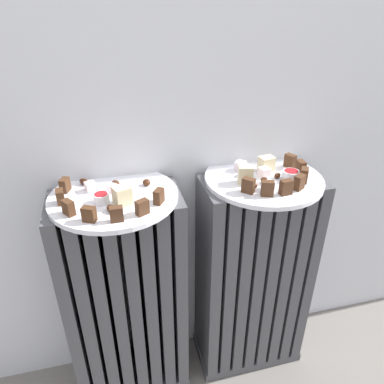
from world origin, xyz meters
TOP-DOWN VIEW (x-y plane):
  - radiator_left at (-0.19, 0.28)m, footprint 0.34×0.17m
  - radiator_right at (0.19, 0.28)m, footprint 0.34×0.17m
  - plate_left at (-0.19, 0.28)m, footprint 0.31×0.31m
  - plate_right at (0.19, 0.28)m, footprint 0.31×0.31m
  - dark_cake_slice_left_0 at (-0.31, 0.32)m, footprint 0.03×0.03m
  - dark_cake_slice_left_1 at (-0.31, 0.27)m, footprint 0.02×0.03m
  - dark_cake_slice_left_2 at (-0.29, 0.21)m, footprint 0.03×0.03m
  - dark_cake_slice_left_3 at (-0.25, 0.17)m, footprint 0.03×0.03m
  - dark_cake_slice_left_4 at (-0.19, 0.16)m, footprint 0.03×0.02m
  - dark_cake_slice_left_5 at (-0.14, 0.17)m, footprint 0.03×0.03m
  - dark_cake_slice_left_6 at (-0.09, 0.21)m, footprint 0.03×0.03m
  - marble_cake_slice_left_0 at (-0.18, 0.23)m, footprint 0.05×0.04m
  - turkish_delight_left_0 at (-0.20, 0.29)m, footprint 0.03×0.03m
  - turkish_delight_left_1 at (-0.25, 0.31)m, footprint 0.03×0.03m
  - medjool_date_left_0 at (-0.11, 0.31)m, footprint 0.02×0.02m
  - medjool_date_left_1 at (-0.20, 0.20)m, footprint 0.03×0.04m
  - medjool_date_left_2 at (-0.19, 0.32)m, footprint 0.03×0.03m
  - medjool_date_left_3 at (-0.26, 0.35)m, footprint 0.03×0.03m
  - jam_bowl_left at (-0.22, 0.25)m, footprint 0.04×0.04m
  - dark_cake_slice_right_0 at (0.12, 0.21)m, footprint 0.03×0.03m
  - dark_cake_slice_right_1 at (0.16, 0.19)m, footprint 0.03×0.03m
  - dark_cake_slice_right_2 at (0.21, 0.18)m, footprint 0.03×0.02m
  - dark_cake_slice_right_3 at (0.25, 0.20)m, footprint 0.03×0.03m
  - dark_cake_slice_right_4 at (0.28, 0.23)m, footprint 0.03×0.03m
  - dark_cake_slice_right_5 at (0.29, 0.27)m, footprint 0.02×0.03m
  - dark_cake_slice_right_6 at (0.29, 0.32)m, footprint 0.03×0.03m
  - marble_cake_slice_right_0 at (0.21, 0.31)m, footprint 0.04×0.04m
  - marble_cake_slice_right_1 at (0.13, 0.26)m, footprint 0.04×0.04m
  - turkish_delight_right_0 at (0.19, 0.28)m, footprint 0.03×0.03m
  - turkish_delight_right_1 at (0.15, 0.33)m, footprint 0.04×0.04m
  - turkish_delight_right_2 at (0.18, 0.21)m, footprint 0.03×0.03m
  - medjool_date_right_0 at (0.18, 0.24)m, footprint 0.03×0.03m
  - medjool_date_right_1 at (0.14, 0.23)m, footprint 0.03×0.03m
  - medjool_date_right_2 at (0.14, 0.30)m, footprint 0.03×0.03m
  - medjool_date_right_3 at (0.22, 0.26)m, footprint 0.03×0.03m
  - jam_bowl_right at (0.25, 0.25)m, footprint 0.04×0.04m
  - fork at (0.19, 0.29)m, footprint 0.04×0.11m

SIDE VIEW (x-z plane):
  - radiator_left at x=-0.19m, z-range 0.00..0.67m
  - radiator_right at x=0.19m, z-range 0.00..0.67m
  - plate_left at x=-0.19m, z-range 0.67..0.69m
  - plate_right at x=0.19m, z-range 0.67..0.69m
  - fork at x=0.19m, z-range 0.69..0.69m
  - medjool_date_right_3 at x=0.22m, z-range 0.69..0.70m
  - medjool_date_left_1 at x=-0.20m, z-range 0.69..0.70m
  - medjool_date_right_1 at x=0.14m, z-range 0.69..0.70m
  - medjool_date_left_3 at x=-0.26m, z-range 0.69..0.70m
  - medjool_date_left_0 at x=-0.11m, z-range 0.69..0.70m
  - medjool_date_left_2 at x=-0.19m, z-range 0.69..0.70m
  - medjool_date_right_0 at x=0.18m, z-range 0.69..0.70m
  - medjool_date_right_2 at x=0.14m, z-range 0.69..0.70m
  - turkish_delight_left_0 at x=-0.20m, z-range 0.69..0.71m
  - turkish_delight_left_1 at x=-0.25m, z-range 0.69..0.71m
  - turkish_delight_right_2 at x=0.18m, z-range 0.69..0.71m
  - turkish_delight_right_0 at x=0.19m, z-range 0.69..0.71m
  - turkish_delight_right_1 at x=0.15m, z-range 0.69..0.71m
  - jam_bowl_left at x=-0.22m, z-range 0.69..0.71m
  - jam_bowl_right at x=0.25m, z-range 0.69..0.71m
  - dark_cake_slice_left_0 at x=-0.31m, z-range 0.69..0.72m
  - dark_cake_slice_left_1 at x=-0.31m, z-range 0.69..0.72m
  - dark_cake_slice_left_2 at x=-0.29m, z-range 0.69..0.72m
  - dark_cake_slice_left_3 at x=-0.25m, z-range 0.69..0.72m
  - dark_cake_slice_left_4 at x=-0.19m, z-range 0.69..0.72m
  - dark_cake_slice_left_5 at x=-0.14m, z-range 0.69..0.72m
  - dark_cake_slice_left_6 at x=-0.09m, z-range 0.69..0.72m
  - dark_cake_slice_right_0 at x=0.12m, z-range 0.69..0.72m
  - dark_cake_slice_right_1 at x=0.16m, z-range 0.69..0.72m
  - dark_cake_slice_right_2 at x=0.21m, z-range 0.69..0.72m
  - dark_cake_slice_right_3 at x=0.25m, z-range 0.69..0.72m
  - dark_cake_slice_right_4 at x=0.28m, z-range 0.69..0.72m
  - dark_cake_slice_right_5 at x=0.29m, z-range 0.69..0.72m
  - dark_cake_slice_right_6 at x=0.29m, z-range 0.69..0.72m
  - marble_cake_slice_right_0 at x=0.21m, z-range 0.69..0.73m
  - marble_cake_slice_left_0 at x=-0.18m, z-range 0.69..0.73m
  - marble_cake_slice_right_1 at x=0.13m, z-range 0.69..0.73m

